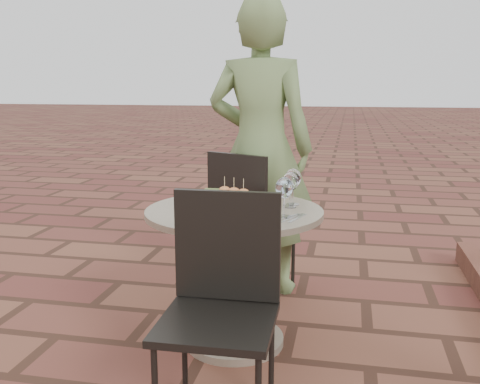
% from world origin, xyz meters
% --- Properties ---
extents(ground, '(60.00, 60.00, 0.00)m').
position_xyz_m(ground, '(0.00, 0.00, 0.00)').
color(ground, brown).
rests_on(ground, ground).
extents(cafe_table, '(0.90, 0.90, 0.73)m').
position_xyz_m(cafe_table, '(0.13, 0.13, 0.48)').
color(cafe_table, gray).
rests_on(cafe_table, ground).
extents(chair_far, '(0.58, 0.58, 0.93)m').
position_xyz_m(chair_far, '(0.06, 0.84, 0.55)').
color(chair_far, black).
rests_on(chair_far, ground).
extents(chair_near, '(0.45, 0.45, 0.93)m').
position_xyz_m(chair_near, '(0.22, -0.49, 0.55)').
color(chair_near, black).
rests_on(chair_near, ground).
extents(diner, '(0.72, 0.50, 1.89)m').
position_xyz_m(diner, '(0.13, 0.95, 0.94)').
color(diner, '#5E733F').
rests_on(diner, ground).
extents(plate_salmon, '(0.27, 0.27, 0.07)m').
position_xyz_m(plate_salmon, '(-0.01, 0.27, 0.75)').
color(plate_salmon, white).
rests_on(plate_salmon, cafe_table).
extents(plate_sliders, '(0.30, 0.30, 0.15)m').
position_xyz_m(plate_sliders, '(0.11, 0.22, 0.76)').
color(plate_sliders, white).
rests_on(plate_sliders, cafe_table).
extents(plate_tuna, '(0.26, 0.26, 0.03)m').
position_xyz_m(plate_tuna, '(0.22, -0.05, 0.74)').
color(plate_tuna, white).
rests_on(plate_tuna, cafe_table).
extents(wine_glass_right, '(0.08, 0.08, 0.19)m').
position_xyz_m(wine_glass_right, '(0.40, 0.02, 0.87)').
color(wine_glass_right, white).
rests_on(wine_glass_right, cafe_table).
extents(wine_glass_mid, '(0.08, 0.08, 0.18)m').
position_xyz_m(wine_glass_mid, '(0.40, 0.24, 0.86)').
color(wine_glass_mid, white).
rests_on(wine_glass_mid, cafe_table).
extents(wine_glass_far, '(0.08, 0.08, 0.19)m').
position_xyz_m(wine_glass_far, '(0.41, 0.29, 0.87)').
color(wine_glass_far, white).
rests_on(wine_glass_far, cafe_table).
extents(steel_ramekin, '(0.07, 0.07, 0.05)m').
position_xyz_m(steel_ramekin, '(-0.15, 0.15, 0.75)').
color(steel_ramekin, silver).
rests_on(steel_ramekin, cafe_table).
extents(cutlery_set, '(0.17, 0.24, 0.00)m').
position_xyz_m(cutlery_set, '(0.44, 0.00, 0.73)').
color(cutlery_set, silver).
rests_on(cutlery_set, cafe_table).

